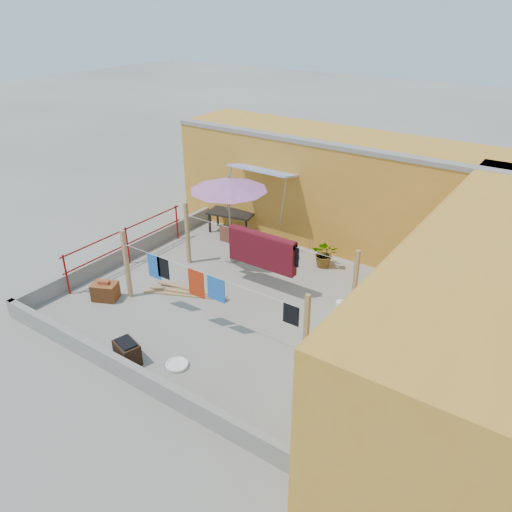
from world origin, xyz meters
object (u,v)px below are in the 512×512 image
(patio_umbrella, at_px, (229,185))
(brick_stack, at_px, (105,291))
(water_jug_a, at_px, (340,307))
(outdoor_table, at_px, (231,214))
(white_basin, at_px, (177,365))
(plant_back_a, at_px, (325,254))
(water_jug_b, at_px, (425,301))
(green_hose, at_px, (377,288))
(brazier, at_px, (127,352))

(patio_umbrella, height_order, brick_stack, patio_umbrella)
(brick_stack, xyz_separation_m, water_jug_a, (5.03, 2.79, -0.08))
(outdoor_table, height_order, brick_stack, outdoor_table)
(white_basin, relative_size, water_jug_a, 1.42)
(patio_umbrella, xyz_separation_m, plant_back_a, (2.36, 1.21, -1.87))
(water_jug_b, bearing_deg, outdoor_table, 172.68)
(white_basin, relative_size, green_hose, 0.84)
(water_jug_a, bearing_deg, green_hose, 78.10)
(outdoor_table, distance_m, brazier, 6.73)
(plant_back_a, bearing_deg, brazier, -102.75)
(brazier, height_order, plant_back_a, plant_back_a)
(patio_umbrella, xyz_separation_m, brazier, (1.00, -4.77, -2.02))
(white_basin, distance_m, plant_back_a, 5.55)
(water_jug_a, bearing_deg, brick_stack, -151.04)
(patio_umbrella, xyz_separation_m, white_basin, (1.93, -4.31, -2.22))
(water_jug_b, height_order, plant_back_a, plant_back_a)
(brazier, bearing_deg, plant_back_a, 77.25)
(patio_umbrella, distance_m, water_jug_a, 4.35)
(brick_stack, relative_size, water_jug_b, 1.90)
(patio_umbrella, height_order, water_jug_b, patio_umbrella)
(outdoor_table, bearing_deg, white_basin, -62.28)
(brazier, height_order, green_hose, brazier)
(brick_stack, xyz_separation_m, water_jug_b, (6.60, 4.16, -0.06))
(brick_stack, bearing_deg, green_hose, 38.79)
(plant_back_a, bearing_deg, water_jug_b, -8.80)
(plant_back_a, bearing_deg, white_basin, -94.47)
(brick_stack, relative_size, white_basin, 1.55)
(brick_stack, relative_size, brazier, 1.13)
(water_jug_b, bearing_deg, green_hose, 173.71)
(water_jug_a, distance_m, plant_back_a, 2.31)
(white_basin, relative_size, plant_back_a, 0.60)
(brazier, height_order, water_jug_a, brazier)
(outdoor_table, distance_m, plant_back_a, 3.56)
(brick_stack, bearing_deg, outdoor_table, 88.68)
(patio_umbrella, xyz_separation_m, brick_stack, (-1.29, -3.41, -2.04))
(water_jug_a, relative_size, water_jug_b, 0.87)
(outdoor_table, height_order, white_basin, outdoor_table)
(patio_umbrella, bearing_deg, white_basin, -65.93)
(outdoor_table, xyz_separation_m, green_hose, (5.24, -0.70, -0.57))
(patio_umbrella, relative_size, brick_stack, 3.48)
(patio_umbrella, xyz_separation_m, water_jug_a, (3.75, -0.63, -2.12))
(brazier, bearing_deg, brick_stack, 149.29)
(patio_umbrella, distance_m, outdoor_table, 2.57)
(brazier, bearing_deg, patio_umbrella, 101.88)
(water_jug_a, xyz_separation_m, plant_back_a, (-1.39, 1.84, 0.25))
(outdoor_table, height_order, water_jug_b, outdoor_table)
(outdoor_table, xyz_separation_m, water_jug_b, (6.49, -0.83, -0.44))
(plant_back_a, bearing_deg, outdoor_table, 173.92)
(water_jug_a, bearing_deg, patio_umbrella, 170.47)
(brazier, xyz_separation_m, plant_back_a, (1.35, 5.98, 0.15))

